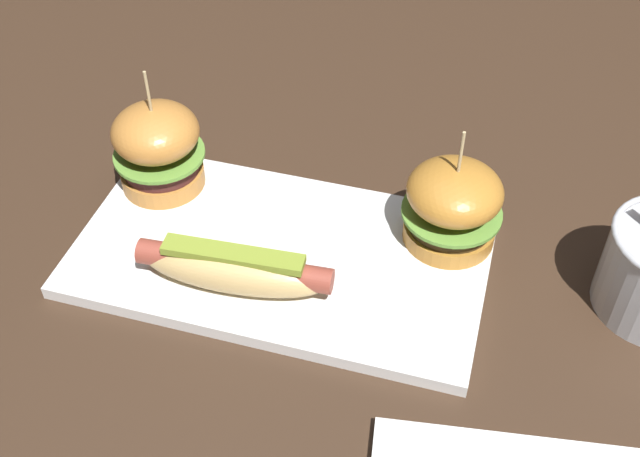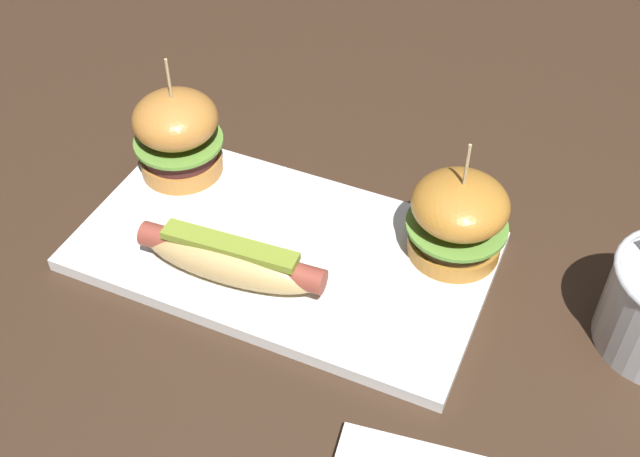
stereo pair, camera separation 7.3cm
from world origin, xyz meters
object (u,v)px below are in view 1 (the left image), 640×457
Objects in this scene: slider_left at (158,147)px; slider_right at (453,205)px; platter_main at (281,255)px; hot_dog at (234,268)px.

slider_left is 0.31m from slider_right.
slider_left reaches higher than platter_main.
slider_left is 1.07× the size of slider_right.
slider_left reaches higher than hot_dog.
slider_right is at bearing 33.12° from hot_dog.
hot_dog is 1.33× the size of slider_left.
slider_left is at bearing -179.72° from slider_right.
slider_left is (-0.15, 0.06, 0.06)m from platter_main.
platter_main is 0.07m from hot_dog.
slider_right is at bearing 0.28° from slider_left.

